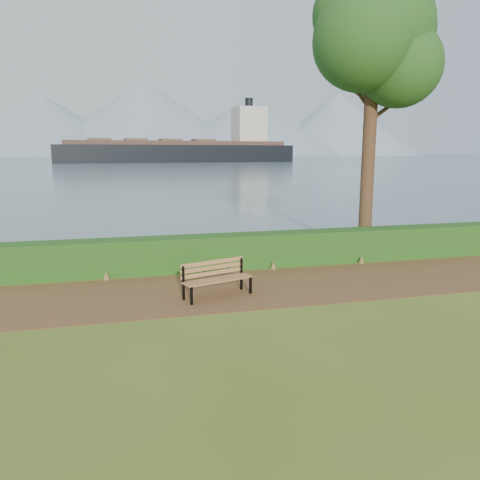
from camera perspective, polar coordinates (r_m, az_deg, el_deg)
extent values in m
plane|color=#49611B|center=(11.69, -0.25, -6.45)|extent=(140.00, 140.00, 0.00)
cube|color=brown|center=(11.97, -0.60, -6.02)|extent=(40.00, 3.40, 0.01)
cube|color=#173F12|center=(14.02, -2.83, -1.44)|extent=(32.00, 0.85, 1.00)
cube|color=#425C6B|center=(270.87, -13.90, 9.71)|extent=(700.00, 510.00, 0.00)
cone|color=gray|center=(410.37, -22.88, 12.80)|extent=(160.00, 160.00, 48.00)
cone|color=gray|center=(417.36, -11.48, 14.32)|extent=(190.00, 190.00, 62.00)
cone|color=gray|center=(426.56, 1.10, 13.64)|extent=(170.00, 170.00, 50.00)
cone|color=gray|center=(467.81, 11.77, 13.66)|extent=(150.00, 150.00, 58.00)
cone|color=gray|center=(441.12, -15.57, 12.19)|extent=(120.00, 120.00, 35.00)
cone|color=gray|center=(462.11, 5.16, 12.76)|extent=(130.00, 130.00, 40.00)
cube|color=black|center=(10.78, -5.93, -6.81)|extent=(0.06, 0.07, 0.43)
cube|color=black|center=(11.09, -6.92, -5.27)|extent=(0.06, 0.07, 0.82)
cube|color=black|center=(10.91, -6.44, -5.58)|extent=(0.20, 0.49, 0.05)
cube|color=black|center=(11.54, 1.29, -5.56)|extent=(0.06, 0.07, 0.43)
cube|color=black|center=(11.83, 0.17, -4.17)|extent=(0.06, 0.07, 0.82)
cube|color=black|center=(11.66, 0.72, -4.44)|extent=(0.20, 0.49, 0.05)
cube|color=#956239|center=(11.10, -2.28, -5.08)|extent=(1.67, 0.61, 0.03)
cube|color=#956239|center=(11.20, -2.59, -4.93)|extent=(1.67, 0.61, 0.03)
cube|color=#956239|center=(11.31, -2.89, -4.79)|extent=(1.67, 0.61, 0.03)
cube|color=#956239|center=(11.41, -3.19, -4.65)|extent=(1.67, 0.61, 0.03)
cube|color=#956239|center=(11.43, -3.33, -4.03)|extent=(1.66, 0.57, 0.10)
cube|color=#956239|center=(11.39, -3.34, -3.38)|extent=(1.66, 0.57, 0.10)
cube|color=#956239|center=(11.36, -3.35, -2.72)|extent=(1.66, 0.57, 0.10)
cylinder|color=#3E2719|center=(16.26, 15.48, 12.00)|extent=(0.44, 0.44, 7.84)
sphere|color=#1C4918|center=(16.67, 16.09, 23.27)|extent=(3.70, 3.70, 3.70)
sphere|color=#1C4918|center=(17.51, 17.01, 20.41)|extent=(2.83, 2.83, 2.83)
sphere|color=#1C4918|center=(15.77, 14.74, 22.47)|extent=(3.05, 3.05, 3.05)
sphere|color=#1C4918|center=(16.31, 18.90, 19.51)|extent=(2.61, 2.61, 2.61)
sphere|color=#1C4918|center=(16.85, 13.25, 25.17)|extent=(2.39, 2.39, 2.39)
cylinder|color=#3E2719|center=(16.55, 17.16, 14.90)|extent=(1.14, 0.13, 0.86)
cylinder|color=#3E2719|center=(16.25, 14.15, 17.07)|extent=(0.89, 0.41, 0.78)
cube|color=black|center=(154.02, -7.49, 9.98)|extent=(76.83, 20.25, 7.60)
cube|color=#46302A|center=(154.03, -7.53, 11.63)|extent=(70.66, 18.39, 1.30)
cube|color=beige|center=(161.54, 1.09, 13.76)|extent=(10.70, 9.98, 11.94)
cylinder|color=black|center=(162.07, 1.10, 16.25)|extent=(2.61, 2.61, 3.80)
cube|color=brown|center=(150.36, -16.79, 11.63)|extent=(7.26, 7.84, 0.87)
cube|color=brown|center=(151.54, -12.61, 11.82)|extent=(7.26, 7.84, 0.87)
cube|color=brown|center=(153.48, -8.51, 11.94)|extent=(7.26, 7.84, 0.87)
cube|color=brown|center=(156.14, -4.53, 12.00)|extent=(7.26, 7.84, 0.87)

